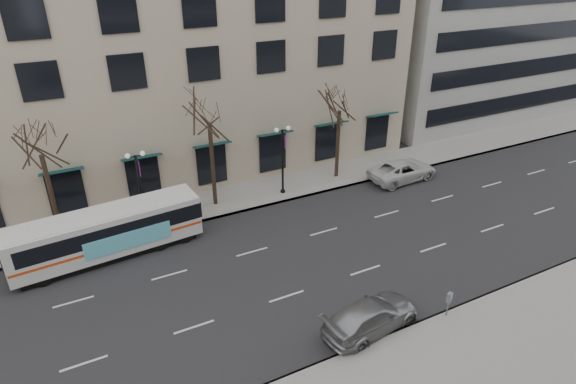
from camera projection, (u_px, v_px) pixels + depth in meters
ground at (268, 273)px, 26.99m from camera, size 160.00×160.00×0.00m
sidewalk_far at (278, 189)px, 36.10m from camera, size 80.00×4.00×0.15m
building_hotel at (128, 8)px, 37.31m from camera, size 40.00×20.00×24.00m
tree_far_left at (37, 140)px, 26.85m from camera, size 3.60×3.60×8.34m
tree_far_mid at (208, 111)px, 30.79m from camera, size 3.60×3.60×8.55m
tree_far_right at (340, 98)px, 35.05m from camera, size 3.60×3.60×8.06m
lamp_post_left at (140, 186)px, 30.12m from camera, size 1.22×0.45×5.21m
lamp_post_right at (283, 157)px, 34.15m from camera, size 1.22×0.45×5.21m
city_bus at (108, 232)px, 27.84m from camera, size 10.95×3.26×2.93m
silver_car at (371, 316)px, 22.77m from camera, size 5.33×2.73×1.48m
white_pickup at (403, 170)px, 37.33m from camera, size 5.68×2.79×1.55m
pay_station at (449, 300)px, 23.23m from camera, size 0.34×0.28×1.36m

